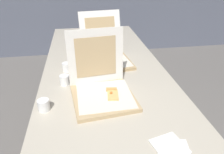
{
  "coord_description": "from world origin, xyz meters",
  "views": [
    {
      "loc": [
        -0.16,
        -0.69,
        1.45
      ],
      "look_at": [
        0.02,
        0.48,
        0.79
      ],
      "focal_mm": 33.94,
      "sensor_mm": 36.0,
      "label": 1
    }
  ],
  "objects_px": {
    "napkin_pile": "(172,149)",
    "cup_white_mid": "(67,67)",
    "cup_white_near_center": "(65,80)",
    "cup_white_near_left": "(44,105)",
    "pizza_box_middle": "(106,55)",
    "table": "(106,78)",
    "pizza_box_front": "(102,88)"
  },
  "relations": [
    {
      "from": "napkin_pile",
      "to": "pizza_box_middle",
      "type": "bearing_deg",
      "value": 99.33
    },
    {
      "from": "pizza_box_middle",
      "to": "cup_white_near_center",
      "type": "xyz_separation_m",
      "value": [
        -0.32,
        -0.33,
        -0.02
      ]
    },
    {
      "from": "pizza_box_front",
      "to": "pizza_box_middle",
      "type": "xyz_separation_m",
      "value": [
        0.09,
        0.5,
        -0.0
      ]
    },
    {
      "from": "cup_white_near_left",
      "to": "pizza_box_front",
      "type": "bearing_deg",
      "value": 15.28
    },
    {
      "from": "pizza_box_middle",
      "to": "cup_white_near_center",
      "type": "height_order",
      "value": "pizza_box_middle"
    },
    {
      "from": "pizza_box_middle",
      "to": "napkin_pile",
      "type": "bearing_deg",
      "value": -87.56
    },
    {
      "from": "cup_white_near_left",
      "to": "napkin_pile",
      "type": "xyz_separation_m",
      "value": [
        0.58,
        -0.37,
        -0.03
      ]
    },
    {
      "from": "cup_white_mid",
      "to": "napkin_pile",
      "type": "bearing_deg",
      "value": -60.46
    },
    {
      "from": "pizza_box_middle",
      "to": "table",
      "type": "bearing_deg",
      "value": -106.01
    },
    {
      "from": "table",
      "to": "cup_white_near_center",
      "type": "xyz_separation_m",
      "value": [
        -0.28,
        -0.12,
        0.08
      ]
    },
    {
      "from": "pizza_box_middle",
      "to": "napkin_pile",
      "type": "distance_m",
      "value": 0.97
    },
    {
      "from": "cup_white_near_center",
      "to": "pizza_box_middle",
      "type": "bearing_deg",
      "value": 46.01
    },
    {
      "from": "pizza_box_middle",
      "to": "cup_white_near_center",
      "type": "distance_m",
      "value": 0.46
    },
    {
      "from": "pizza_box_front",
      "to": "cup_white_near_left",
      "type": "distance_m",
      "value": 0.34
    },
    {
      "from": "cup_white_mid",
      "to": "table",
      "type": "bearing_deg",
      "value": -14.53
    },
    {
      "from": "cup_white_near_center",
      "to": "cup_white_near_left",
      "type": "xyz_separation_m",
      "value": [
        -0.1,
        -0.26,
        0.0
      ]
    },
    {
      "from": "pizza_box_middle",
      "to": "cup_white_near_left",
      "type": "bearing_deg",
      "value": -132.22
    },
    {
      "from": "table",
      "to": "cup_white_mid",
      "type": "relative_size",
      "value": 38.0
    },
    {
      "from": "pizza_box_front",
      "to": "table",
      "type": "bearing_deg",
      "value": 72.32
    },
    {
      "from": "cup_white_near_center",
      "to": "cup_white_mid",
      "type": "xyz_separation_m",
      "value": [
        0.01,
        0.19,
        0.0
      ]
    },
    {
      "from": "table",
      "to": "pizza_box_middle",
      "type": "relative_size",
      "value": 4.9
    },
    {
      "from": "pizza_box_front",
      "to": "cup_white_near_center",
      "type": "bearing_deg",
      "value": 135.96
    },
    {
      "from": "table",
      "to": "cup_white_near_center",
      "type": "distance_m",
      "value": 0.32
    },
    {
      "from": "pizza_box_middle",
      "to": "cup_white_mid",
      "type": "bearing_deg",
      "value": -163.42
    },
    {
      "from": "table",
      "to": "cup_white_near_left",
      "type": "relative_size",
      "value": 38.0
    },
    {
      "from": "cup_white_near_left",
      "to": "pizza_box_middle",
      "type": "bearing_deg",
      "value": 54.67
    },
    {
      "from": "pizza_box_front",
      "to": "napkin_pile",
      "type": "distance_m",
      "value": 0.52
    },
    {
      "from": "pizza_box_middle",
      "to": "cup_white_near_left",
      "type": "distance_m",
      "value": 0.72
    },
    {
      "from": "napkin_pile",
      "to": "cup_white_near_left",
      "type": "bearing_deg",
      "value": 147.3
    },
    {
      "from": "pizza_box_front",
      "to": "napkin_pile",
      "type": "relative_size",
      "value": 2.13
    },
    {
      "from": "napkin_pile",
      "to": "cup_white_mid",
      "type": "bearing_deg",
      "value": 119.54
    },
    {
      "from": "pizza_box_front",
      "to": "napkin_pile",
      "type": "bearing_deg",
      "value": -68.11
    }
  ]
}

